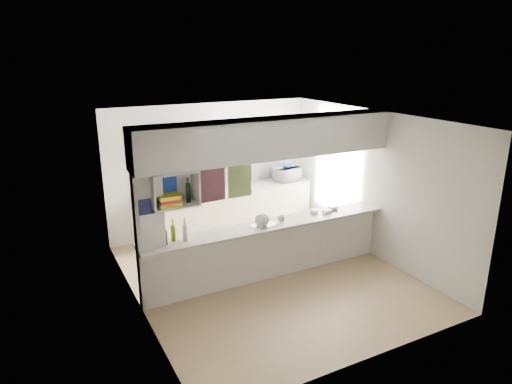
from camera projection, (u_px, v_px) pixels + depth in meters
floor at (268, 276)px, 7.52m from camera, size 4.80×4.80×0.00m
ceiling at (270, 118)px, 6.75m from camera, size 4.80×4.80×0.00m
wall_back at (211, 168)px, 9.16m from camera, size 4.20×0.00×4.20m
wall_left at (134, 224)px, 6.20m from camera, size 0.00×4.80×4.80m
wall_right at (373, 184)px, 8.06m from camera, size 0.00×4.80×4.80m
servery_partition at (259, 181)px, 6.95m from camera, size 4.20×0.50×2.60m
cubby_shelf at (172, 191)px, 6.26m from camera, size 0.65×0.35×0.50m
kitchen_run at (224, 193)px, 9.15m from camera, size 3.60×0.63×2.24m
microwave at (287, 174)px, 9.64m from camera, size 0.57×0.42×0.29m
bowl at (287, 166)px, 9.58m from camera, size 0.23×0.23×0.06m
dish_rack at (263, 221)px, 7.16m from camera, size 0.46×0.40×0.21m
cup at (281, 219)px, 7.30m from camera, size 0.15×0.15×0.10m
wine_bottles at (175, 234)px, 6.52m from camera, size 0.37×0.15×0.35m
plastic_tubs at (323, 211)px, 7.77m from camera, size 0.54×0.22×0.07m
utensil_jar at (202, 188)px, 8.91m from camera, size 0.09×0.09×0.13m
knife_block at (195, 187)px, 8.86m from camera, size 0.13×0.12×0.22m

